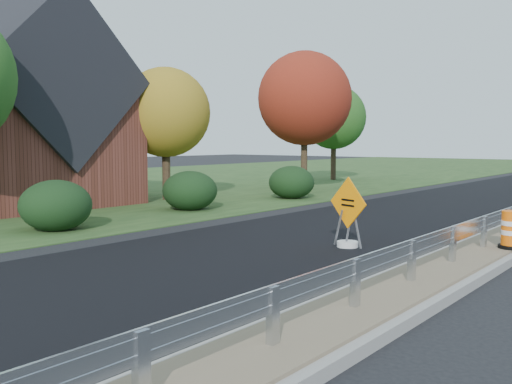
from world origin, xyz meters
The scene contains 12 objects.
ground centered at (0.00, 0.00, 0.00)m, with size 140.00×140.00×0.00m, color black.
grass_verge_near centered at (-24.00, 10.00, 0.01)m, with size 30.00×120.00×0.03m, color #26431C.
milled_overlay centered at (-4.40, 10.00, 0.01)m, with size 7.20×120.00×0.01m, color black.
hedge_south centered at (-11.00, -6.00, 0.76)m, with size 2.09×2.09×1.52m, color black.
hedge_mid centered at (-11.50, 0.00, 0.76)m, with size 2.09×2.09×1.52m, color black.
hedge_north centered at (-11.00, 6.00, 0.76)m, with size 2.09×2.09×1.52m, color black.
tree_near_yellow centered at (-15.00, 2.00, 3.89)m, with size 3.96×3.96×5.88m.
tree_near_red centered at (-13.00, 10.00, 4.86)m, with size 4.95×4.95×7.35m.
tree_near_back centered at (-16.00, 18.00, 4.21)m, with size 4.29×4.29×6.37m.
brick_house centered at (-19.00, -3.00, 3.57)m, with size 9.40×7.07×8.54m.
caution_sign centered at (-3.00, -2.93, 0.45)m, with size 1.22×0.53×1.76m.
barrel_median_near centered at (0.55, -1.79, 0.64)m, with size 0.58×0.58×0.85m.
Camera 1 is at (3.97, -15.28, 2.64)m, focal length 40.00 mm.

